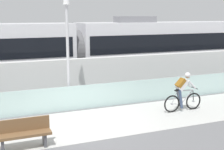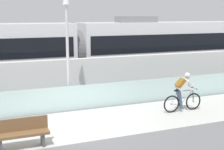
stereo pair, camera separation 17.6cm
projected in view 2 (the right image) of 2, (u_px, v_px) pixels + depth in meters
name	position (u px, v px, depth m)	size (l,w,h in m)	color
ground_plane	(83.00, 124.00, 11.29)	(200.00, 200.00, 0.00)	slate
bike_path_deck	(83.00, 124.00, 11.28)	(32.00, 3.20, 0.01)	beige
glass_parapet	(70.00, 98.00, 12.88)	(32.00, 0.05, 1.02)	silver
concrete_barrier_wall	(61.00, 80.00, 14.44)	(32.00, 0.36, 1.88)	silver
tram_rail_near	(51.00, 88.00, 16.89)	(32.00, 0.08, 0.01)	#595654
tram_rail_far	(47.00, 83.00, 18.20)	(32.00, 0.08, 0.01)	#595654
tram	(76.00, 51.00, 17.76)	(22.56, 2.54, 3.81)	silver
cyclist_on_bike	(183.00, 92.00, 12.65)	(1.77, 0.58, 1.61)	black
lamp_post_antenna	(67.00, 30.00, 12.62)	(0.28, 0.28, 5.20)	gray
bench	(21.00, 133.00, 9.20)	(1.60, 0.45, 0.89)	brown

